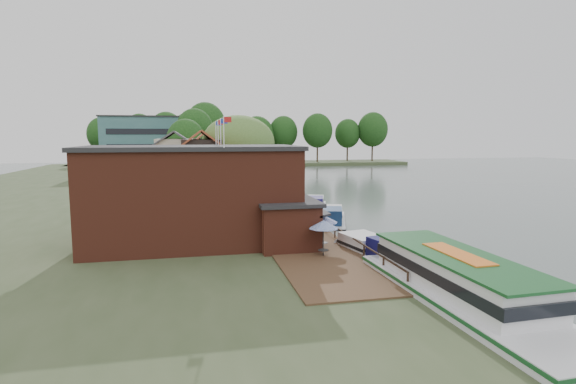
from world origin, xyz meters
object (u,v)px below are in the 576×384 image
cruiser_1 (330,218)px  umbrella_1 (323,231)px  cruiser_0 (376,251)px  tour_boat (465,290)px  umbrella_5 (292,205)px  umbrella_4 (292,211)px  cottage_b (176,165)px  swan (442,296)px  umbrella_2 (297,220)px  hotel_block (163,144)px  cruiser_2 (313,205)px  cottage_c (205,161)px  umbrella_0 (323,238)px  cruiser_3 (289,193)px  cruiser_4 (273,186)px  willow (239,159)px  umbrella_3 (302,215)px  pub (220,194)px  cottage_a (202,171)px

cruiser_1 → umbrella_1: bearing=-91.6°
cruiser_0 → tour_boat: size_ratio=0.65×
cruiser_1 → umbrella_5: bearing=166.3°
umbrella_4 → cottage_b: bearing=118.4°
swan → umbrella_2: bearing=112.2°
hotel_block → umbrella_2: size_ratio=10.69×
cruiser_2 → swan: size_ratio=22.22×
cottage_c → cruiser_2: size_ratio=0.87×
umbrella_0 → hotel_block: bearing=100.5°
cottage_c → cruiser_0: size_ratio=0.86×
hotel_block → cruiser_3: 49.54m
cruiser_2 → hotel_block: bearing=126.1°
umbrella_2 → cruiser_3: umbrella_2 is taller
cruiser_2 → cottage_c: bearing=137.6°
umbrella_0 → umbrella_4: (0.39, 11.10, 0.00)m
cruiser_3 → swan: bearing=-78.2°
cottage_b → cruiser_2: cottage_b is taller
umbrella_2 → cruiser_4: 33.36m
umbrella_0 → cruiser_4: (3.78, 39.52, -1.00)m
umbrella_2 → umbrella_4: (0.63, 4.69, 0.00)m
umbrella_0 → umbrella_5: bearing=85.4°
cruiser_3 → umbrella_1: bearing=-86.5°
cruiser_2 → cruiser_3: bearing=109.6°
umbrella_2 → swan: umbrella_2 is taller
cottage_c → umbrella_2: bearing=-79.7°
willow → umbrella_1: (3.37, -23.86, -3.93)m
hotel_block → umbrella_0: 78.31m
cruiser_4 → cruiser_3: bearing=-98.7°
umbrella_3 → cruiser_1: umbrella_3 is taller
cottage_c → umbrella_2: cottage_c is taller
umbrella_3 → cruiser_1: size_ratio=0.23×
umbrella_2 → swan: bearing=-67.8°
tour_boat → cruiser_0: bearing=91.5°
swan → umbrella_4: bearing=104.7°
umbrella_0 → umbrella_4: bearing=88.0°
willow → cruiser_4: 15.96m
cruiser_2 → cruiser_4: cruiser_4 is taller
cruiser_4 → willow: bearing=-129.8°
umbrella_3 → cruiser_1: bearing=44.3°
umbrella_2 → umbrella_5: 8.03m
tour_boat → umbrella_4: bearing=98.8°
umbrella_2 → cruiser_4: umbrella_2 is taller
umbrella_3 → cruiser_3: size_ratio=0.23×
umbrella_1 → cruiser_2: bearing=76.6°
cruiser_0 → umbrella_1: bearing=135.5°
cruiser_3 → cruiser_4: 8.15m
pub → tour_boat: bearing=-55.1°
umbrella_1 → cruiser_1: (3.77, 10.35, -1.06)m
pub → cottage_a: 15.05m
cruiser_2 → tour_boat: 29.96m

